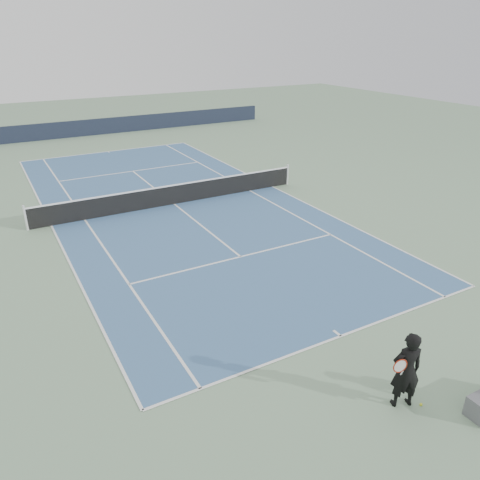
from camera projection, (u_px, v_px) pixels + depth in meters
ground at (174, 204)px, 21.94m from camera, size 80.00×80.00×0.00m
court_surface at (174, 204)px, 21.94m from camera, size 10.97×23.77×0.01m
tennis_net at (174, 194)px, 21.74m from camera, size 12.90×0.10×1.07m
windscreen_far at (87, 128)px, 35.94m from camera, size 30.00×0.25×1.20m
tennis_player at (406, 370)px, 9.86m from camera, size 0.86×0.70×1.85m
tennis_ball at (421, 404)px, 10.17m from camera, size 0.06×0.06×0.06m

